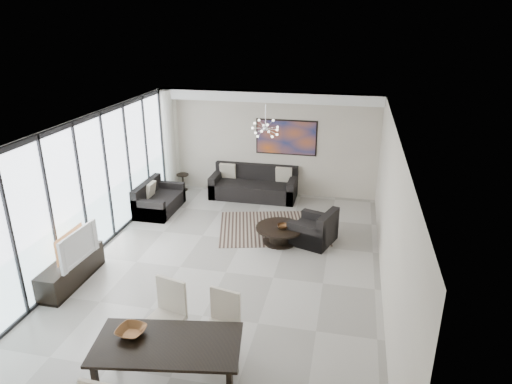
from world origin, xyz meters
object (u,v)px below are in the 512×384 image
(coffee_table, at_px, (280,234))
(tv_console, at_px, (71,271))
(television, at_px, (74,245))
(dining_table, at_px, (168,348))
(sofa_main, at_px, (254,187))

(coffee_table, height_order, tv_console, tv_console)
(coffee_table, relative_size, television, 0.99)
(coffee_table, distance_m, dining_table, 4.69)
(dining_table, bearing_deg, television, 141.86)
(tv_console, distance_m, television, 0.59)
(tv_console, xyz_separation_m, dining_table, (2.86, -2.14, 0.46))
(coffee_table, xyz_separation_m, tv_console, (-3.60, -2.46, 0.04))
(coffee_table, bearing_deg, tv_console, -145.63)
(sofa_main, bearing_deg, television, -114.32)
(television, bearing_deg, coffee_table, -51.53)
(coffee_table, height_order, sofa_main, sofa_main)
(coffee_table, relative_size, tv_console, 0.67)
(tv_console, bearing_deg, dining_table, -36.79)
(coffee_table, distance_m, tv_console, 4.36)
(tv_console, bearing_deg, sofa_main, 64.10)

